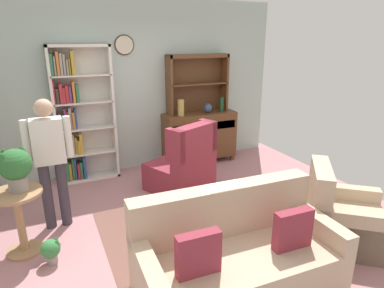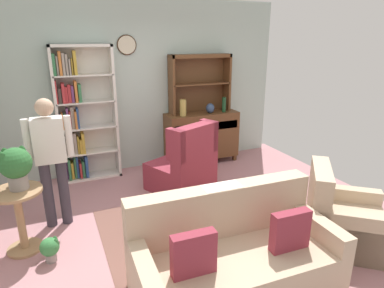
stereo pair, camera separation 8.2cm
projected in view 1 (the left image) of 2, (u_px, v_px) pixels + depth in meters
name	position (u px, v px, depth m)	size (l,w,h in m)	color
ground_plane	(191.00, 223.00, 4.14)	(5.40, 4.60, 0.02)	#B27A7F
wall_back	(139.00, 87.00, 5.54)	(5.00, 0.09, 2.80)	#ADC1B7
area_rug	(217.00, 230.00, 3.95)	(2.58, 2.07, 0.01)	brown
bookshelf	(79.00, 117.00, 5.09)	(0.90, 0.30, 2.10)	silver
sideboard	(199.00, 135.00, 5.98)	(1.30, 0.45, 0.92)	brown
sideboard_hutch	(197.00, 75.00, 5.75)	(1.10, 0.26, 1.00)	brown
vase_tall	(181.00, 108.00, 5.59)	(0.11, 0.11, 0.28)	tan
vase_round	(208.00, 108.00, 5.82)	(0.15, 0.15, 0.17)	#33476B
bottle_wine	(222.00, 104.00, 5.89)	(0.07, 0.07, 0.26)	#194223
couch_floral	(236.00, 258.00, 2.97)	(1.83, 0.92, 0.90)	#C6AD8E
armchair_floral	(341.00, 219.00, 3.65)	(1.08, 1.08, 0.88)	#C6AD8E
wingback_chair	(184.00, 167.00, 4.85)	(1.04, 1.05, 1.05)	maroon
plant_stand	(19.00, 216.00, 3.43)	(0.52, 0.52, 0.70)	#A87F56
potted_plant_large	(15.00, 167.00, 3.31)	(0.32, 0.32, 0.44)	gray
potted_plant_small	(51.00, 250.00, 3.34)	(0.19, 0.19, 0.27)	gray
person_reading	(50.00, 155.00, 3.79)	(0.52, 0.20, 1.56)	#38333D
coffee_table	(199.00, 205.00, 3.82)	(0.80, 0.50, 0.42)	brown
book_stack	(205.00, 196.00, 3.78)	(0.21, 0.16, 0.09)	#CC7233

